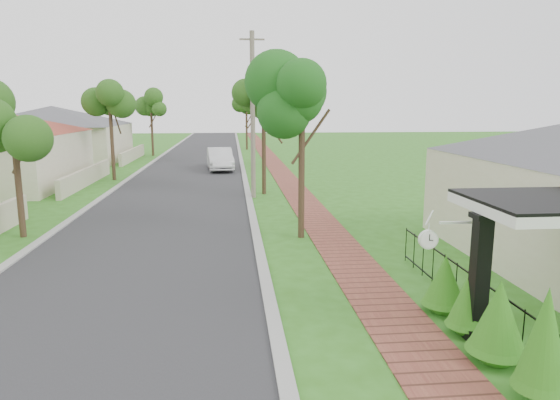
{
  "coord_description": "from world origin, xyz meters",
  "views": [
    {
      "loc": [
        -0.18,
        -9.77,
        4.48
      ],
      "look_at": [
        1.38,
        6.15,
        1.5
      ],
      "focal_mm": 32.0,
      "sensor_mm": 36.0,
      "label": 1
    }
  ],
  "objects_px": {
    "parked_car_red": "(220,159)",
    "utility_pole": "(253,115)",
    "near_tree": "(302,106)",
    "porch_post": "(479,284)",
    "parked_car_white": "(220,159)",
    "station_clock": "(431,238)"
  },
  "relations": [
    {
      "from": "utility_pole",
      "to": "station_clock",
      "type": "bearing_deg",
      "value": -79.84
    },
    {
      "from": "parked_car_white",
      "to": "utility_pole",
      "type": "distance_m",
      "value": 11.91
    },
    {
      "from": "parked_car_red",
      "to": "utility_pole",
      "type": "xyz_separation_m",
      "value": [
        1.9,
        -12.78,
        3.4
      ]
    },
    {
      "from": "parked_car_red",
      "to": "utility_pole",
      "type": "distance_m",
      "value": 13.36
    },
    {
      "from": "porch_post",
      "to": "parked_car_white",
      "type": "xyz_separation_m",
      "value": [
        -5.55,
        27.3,
        -0.33
      ]
    },
    {
      "from": "parked_car_red",
      "to": "parked_car_white",
      "type": "relative_size",
      "value": 0.85
    },
    {
      "from": "parked_car_white",
      "to": "station_clock",
      "type": "xyz_separation_m",
      "value": [
        4.7,
        -26.9,
        1.16
      ]
    },
    {
      "from": "utility_pole",
      "to": "near_tree",
      "type": "bearing_deg",
      "value": -80.78
    },
    {
      "from": "porch_post",
      "to": "parked_car_white",
      "type": "relative_size",
      "value": 0.52
    },
    {
      "from": "near_tree",
      "to": "utility_pole",
      "type": "distance_m",
      "value": 8.12
    },
    {
      "from": "near_tree",
      "to": "utility_pole",
      "type": "xyz_separation_m",
      "value": [
        -1.3,
        8.01,
        -0.44
      ]
    },
    {
      "from": "station_clock",
      "to": "porch_post",
      "type": "bearing_deg",
      "value": -25.09
    },
    {
      "from": "porch_post",
      "to": "parked_car_red",
      "type": "distance_m",
      "value": 29.32
    },
    {
      "from": "parked_car_red",
      "to": "parked_car_white",
      "type": "height_order",
      "value": "parked_car_white"
    },
    {
      "from": "parked_car_red",
      "to": "station_clock",
      "type": "height_order",
      "value": "station_clock"
    },
    {
      "from": "porch_post",
      "to": "utility_pole",
      "type": "bearing_deg",
      "value": 102.85
    },
    {
      "from": "parked_car_white",
      "to": "station_clock",
      "type": "relative_size",
      "value": 4.6
    },
    {
      "from": "parked_car_white",
      "to": "porch_post",
      "type": "bearing_deg",
      "value": -83.84
    },
    {
      "from": "porch_post",
      "to": "station_clock",
      "type": "relative_size",
      "value": 2.41
    },
    {
      "from": "parked_car_red",
      "to": "porch_post",
      "type": "bearing_deg",
      "value": -87.06
    },
    {
      "from": "station_clock",
      "to": "near_tree",
      "type": "bearing_deg",
      "value": 101.13
    },
    {
      "from": "parked_car_red",
      "to": "station_clock",
      "type": "distance_m",
      "value": 28.8
    }
  ]
}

